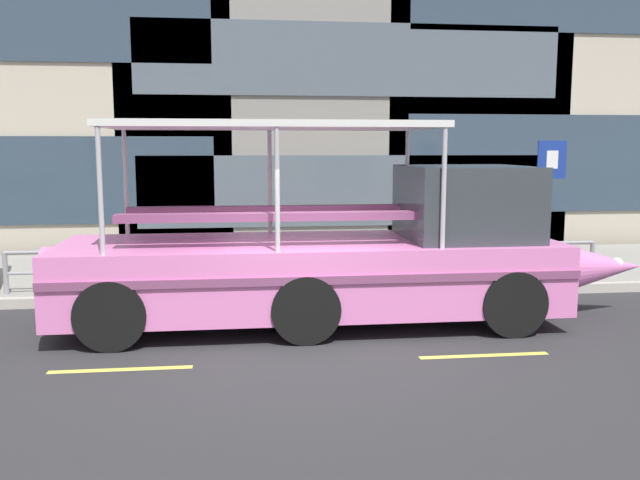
{
  "coord_description": "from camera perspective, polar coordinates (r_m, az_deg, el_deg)",
  "views": [
    {
      "loc": [
        -0.89,
        -9.0,
        2.81
      ],
      "look_at": [
        0.44,
        1.81,
        1.3
      ],
      "focal_mm": 37.76,
      "sensor_mm": 36.0,
      "label": 1
    }
  ],
  "objects": [
    {
      "name": "ground_plane",
      "position": [
        9.47,
        -1.32,
        -9.37
      ],
      "size": [
        120.0,
        120.0,
        0.0
      ],
      "primitive_type": "plane",
      "color": "#2B2B2D"
    },
    {
      "name": "sidewalk",
      "position": [
        14.87,
        -3.46,
        -2.66
      ],
      "size": [
        32.0,
        4.8,
        0.18
      ],
      "primitive_type": "cube",
      "color": "gray",
      "rests_on": "ground_plane"
    },
    {
      "name": "curb_edge",
      "position": [
        12.44,
        -2.75,
        -4.75
      ],
      "size": [
        32.0,
        0.18,
        0.18
      ],
      "primitive_type": "cube",
      "color": "#B2ADA3",
      "rests_on": "ground_plane"
    },
    {
      "name": "lane_centreline",
      "position": [
        8.98,
        -1.0,
        -10.32
      ],
      "size": [
        25.8,
        0.12,
        0.01
      ],
      "color": "#DBD64C",
      "rests_on": "ground_plane"
    },
    {
      "name": "curb_guardrail",
      "position": [
        12.7,
        -0.49,
        -1.65
      ],
      "size": [
        11.23,
        0.09,
        0.79
      ],
      "color": "gray",
      "rests_on": "sidewalk"
    },
    {
      "name": "parking_sign",
      "position": [
        14.44,
        18.92,
        4.45
      ],
      "size": [
        0.6,
        0.12,
        2.76
      ],
      "color": "#4C4F54",
      "rests_on": "sidewalk"
    },
    {
      "name": "duck_tour_boat",
      "position": [
        10.75,
        2.31,
        -1.47
      ],
      "size": [
        9.69,
        2.51,
        3.19
      ],
      "color": "pink",
      "rests_on": "ground_plane"
    },
    {
      "name": "pedestrian_near_bow",
      "position": [
        14.28,
        14.13,
        1.3
      ],
      "size": [
        0.45,
        0.32,
        1.74
      ],
      "color": "#47423D",
      "rests_on": "sidewalk"
    }
  ]
}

